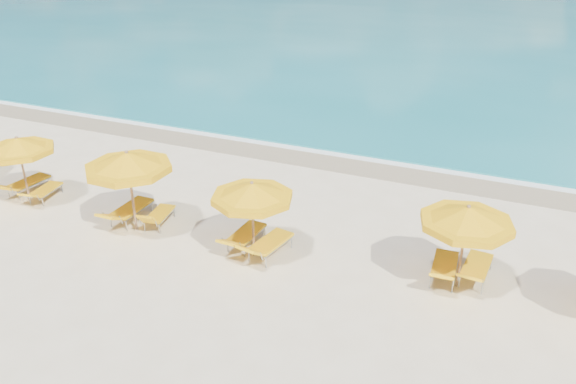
% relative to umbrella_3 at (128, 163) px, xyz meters
% --- Properties ---
extents(ground_plane, '(120.00, 120.00, 0.00)m').
position_rel_umbrella_3_xyz_m(ground_plane, '(4.19, 0.48, -2.21)').
color(ground_plane, beige).
extents(ocean, '(120.00, 80.00, 0.30)m').
position_rel_umbrella_3_xyz_m(ocean, '(4.19, 48.48, -2.21)').
color(ocean, '#15737A').
rests_on(ocean, ground).
extents(wet_sand_band, '(120.00, 2.60, 0.01)m').
position_rel_umbrella_3_xyz_m(wet_sand_band, '(4.19, 7.88, -2.21)').
color(wet_sand_band, tan).
rests_on(wet_sand_band, ground).
extents(foam_line, '(120.00, 1.20, 0.03)m').
position_rel_umbrella_3_xyz_m(foam_line, '(4.19, 8.68, -2.21)').
color(foam_line, white).
rests_on(foam_line, ground).
extents(whitecap_near, '(14.00, 0.36, 0.05)m').
position_rel_umbrella_3_xyz_m(whitecap_near, '(-1.81, 17.48, -2.21)').
color(whitecap_near, white).
rests_on(whitecap_near, ground).
extents(whitecap_far, '(18.00, 0.30, 0.05)m').
position_rel_umbrella_3_xyz_m(whitecap_far, '(12.19, 24.48, -2.21)').
color(whitecap_far, white).
rests_on(whitecap_far, ground).
extents(umbrella_2, '(2.99, 2.99, 2.30)m').
position_rel_umbrella_3_xyz_m(umbrella_2, '(-4.55, 0.20, -0.25)').
color(umbrella_2, '#9D754E').
rests_on(umbrella_2, ground).
extents(umbrella_3, '(3.35, 3.35, 2.59)m').
position_rel_umbrella_3_xyz_m(umbrella_3, '(0.00, 0.00, 0.00)').
color(umbrella_3, '#9D754E').
rests_on(umbrella_3, ground).
extents(umbrella_4, '(2.45, 2.45, 2.29)m').
position_rel_umbrella_3_xyz_m(umbrella_4, '(3.95, 0.11, -0.26)').
color(umbrella_4, '#9D754E').
rests_on(umbrella_4, ground).
extents(umbrella_5, '(2.60, 2.60, 2.34)m').
position_rel_umbrella_3_xyz_m(umbrella_5, '(9.41, 0.86, -0.21)').
color(umbrella_5, '#9D754E').
rests_on(umbrella_5, ground).
extents(lounger_2_left, '(0.79, 1.98, 0.75)m').
position_rel_umbrella_3_xyz_m(lounger_2_left, '(-5.06, 0.65, -1.98)').
color(lounger_2_left, '#A5A8AD').
rests_on(lounger_2_left, ground).
extents(lounger_2_right, '(0.79, 1.73, 0.65)m').
position_rel_umbrella_3_xyz_m(lounger_2_right, '(-4.12, 0.50, -2.01)').
color(lounger_2_right, '#A5A8AD').
rests_on(lounger_2_right, ground).
extents(lounger_3_left, '(0.69, 2.05, 0.77)m').
position_rel_umbrella_3_xyz_m(lounger_3_left, '(-0.51, 0.41, -1.97)').
color(lounger_3_left, '#A5A8AD').
rests_on(lounger_3_left, ground).
extents(lounger_3_right, '(0.82, 1.67, 0.79)m').
position_rel_umbrella_3_xyz_m(lounger_3_right, '(0.47, 0.54, -2.00)').
color(lounger_3_right, '#A5A8AD').
rests_on(lounger_3_right, ground).
extents(lounger_4_left, '(0.69, 1.91, 0.71)m').
position_rel_umbrella_3_xyz_m(lounger_4_left, '(3.49, 0.51, -1.98)').
color(lounger_4_left, '#A5A8AD').
rests_on(lounger_4_left, ground).
extents(lounger_4_right, '(0.96, 2.02, 0.81)m').
position_rel_umbrella_3_xyz_m(lounger_4_right, '(4.36, 0.28, -1.97)').
color(lounger_4_right, '#A5A8AD').
rests_on(lounger_4_right, ground).
extents(lounger_5_left, '(0.73, 1.92, 0.80)m').
position_rel_umbrella_3_xyz_m(lounger_5_left, '(9.03, 1.06, -1.98)').
color(lounger_5_left, '#A5A8AD').
rests_on(lounger_5_left, ground).
extents(lounger_5_right, '(0.78, 1.97, 0.79)m').
position_rel_umbrella_3_xyz_m(lounger_5_right, '(9.80, 1.33, -1.97)').
color(lounger_5_right, '#A5A8AD').
rests_on(lounger_5_right, ground).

